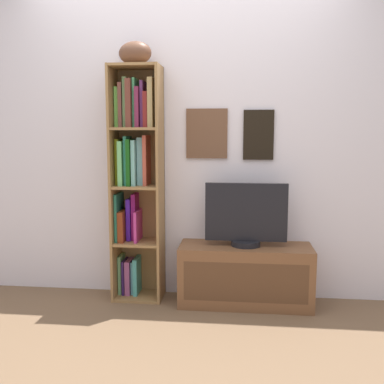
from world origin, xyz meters
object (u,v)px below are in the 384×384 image
(bookshelf, at_px, (135,175))
(tv_stand, at_px, (245,275))
(television, at_px, (246,216))
(football, at_px, (135,53))

(bookshelf, relative_size, tv_stand, 1.81)
(tv_stand, height_order, television, television)
(football, relative_size, tv_stand, 0.26)
(bookshelf, height_order, television, bookshelf)
(bookshelf, xyz_separation_m, tv_stand, (0.87, -0.08, -0.75))
(television, bearing_deg, tv_stand, -90.00)
(football, bearing_deg, tv_stand, -3.10)
(football, xyz_separation_m, tv_stand, (0.84, -0.05, -1.67))
(bookshelf, bearing_deg, television, -4.96)
(bookshelf, height_order, tv_stand, bookshelf)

